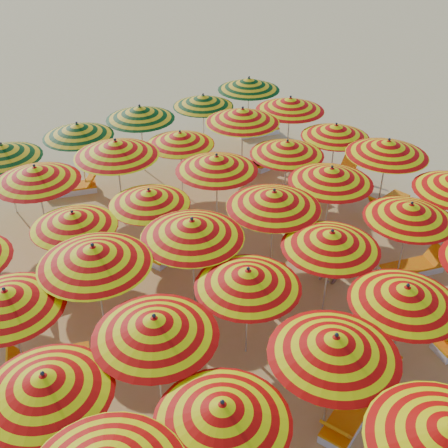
{
  "coord_description": "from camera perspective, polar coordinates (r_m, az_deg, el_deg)",
  "views": [
    {
      "loc": [
        -7.05,
        -9.46,
        9.59
      ],
      "look_at": [
        0.0,
        0.5,
        1.6
      ],
      "focal_mm": 45.0,
      "sensor_mm": 36.0,
      "label": 1
    }
  ],
  "objects": [
    {
      "name": "umbrella_15",
      "position": [
        13.22,
        10.85,
        -1.59
      ],
      "size": [
        3.03,
        3.03,
        2.47
      ],
      "color": "silver",
      "rests_on": "ground"
    },
    {
      "name": "umbrella_16",
      "position": [
        14.82,
        18.4,
        1.21
      ],
      "size": [
        3.06,
        3.06,
        2.44
      ],
      "color": "silver",
      "rests_on": "ground"
    },
    {
      "name": "umbrella_34",
      "position": [
        19.14,
        1.9,
        10.96
      ],
      "size": [
        3.1,
        3.1,
        2.67
      ],
      "color": "silver",
      "rests_on": "ground"
    },
    {
      "name": "umbrella_38",
      "position": [
        19.09,
        -14.65,
        9.22
      ],
      "size": [
        2.69,
        2.69,
        2.45
      ],
      "color": "silver",
      "rests_on": "ground"
    },
    {
      "name": "umbrella_23",
      "position": [
        17.61,
        16.31,
        7.45
      ],
      "size": [
        3.15,
        3.15,
        2.64
      ],
      "color": "silver",
      "rests_on": "ground"
    },
    {
      "name": "lounger_11",
      "position": [
        13.48,
        -17.3,
        -13.18
      ],
      "size": [
        1.83,
        1.11,
        0.69
      ],
      "rotation": [
        0.0,
        0.0,
        2.81
      ],
      "color": "white",
      "rests_on": "ground"
    },
    {
      "name": "lounger_5",
      "position": [
        12.21,
        12.55,
        -18.55
      ],
      "size": [
        1.83,
        1.12,
        0.69
      ],
      "rotation": [
        0.0,
        0.0,
        3.48
      ],
      "color": "white",
      "rests_on": "ground"
    },
    {
      "name": "umbrella_20",
      "position": [
        13.13,
        -3.26,
        -0.47
      ],
      "size": [
        3.21,
        3.21,
        2.63
      ],
      "color": "silver",
      "rests_on": "ground"
    },
    {
      "name": "umbrella_31",
      "position": [
        16.4,
        -18.59,
        4.82
      ],
      "size": [
        2.77,
        2.77,
        2.57
      ],
      "color": "silver",
      "rests_on": "ground"
    },
    {
      "name": "umbrella_27",
      "position": [
        16.19,
        -0.76,
        6.22
      ],
      "size": [
        2.66,
        2.66,
        2.55
      ],
      "color": "silver",
      "rests_on": "ground"
    },
    {
      "name": "umbrella_39",
      "position": [
        19.89,
        -8.54,
        11.12
      ],
      "size": [
        3.05,
        3.05,
        2.53
      ],
      "color": "silver",
      "rests_on": "ground"
    },
    {
      "name": "umbrella_32",
      "position": [
        17.04,
        -10.92,
        7.55
      ],
      "size": [
        2.76,
        2.76,
        2.7
      ],
      "color": "silver",
      "rests_on": "ground"
    },
    {
      "name": "lounger_16",
      "position": [
        18.58,
        7.49,
        2.37
      ],
      "size": [
        1.73,
        0.59,
        0.69
      ],
      "rotation": [
        0.0,
        0.0,
        3.14
      ],
      "color": "white",
      "rests_on": "ground"
    },
    {
      "name": "umbrella_37",
      "position": [
        18.33,
        -21.6,
        6.9
      ],
      "size": [
        2.69,
        2.69,
        2.46
      ],
      "color": "silver",
      "rests_on": "ground"
    },
    {
      "name": "lounger_14",
      "position": [
        15.31,
        -16.0,
        -6.4
      ],
      "size": [
        1.78,
        0.73,
        0.69
      ],
      "rotation": [
        0.0,
        0.0,
        3.05
      ],
      "color": "white",
      "rests_on": "ground"
    },
    {
      "name": "umbrella_13",
      "position": [
        10.71,
        -7.04,
        -10.29
      ],
      "size": [
        2.57,
        2.57,
        2.57
      ],
      "color": "silver",
      "rests_on": "ground"
    },
    {
      "name": "lounger_18",
      "position": [
        20.53,
        2.81,
        5.8
      ],
      "size": [
        1.8,
        0.84,
        0.69
      ],
      "rotation": [
        0.0,
        0.0,
        0.15
      ],
      "color": "white",
      "rests_on": "ground"
    },
    {
      "name": "ground",
      "position": [
        15.21,
        1.09,
        -5.9
      ],
      "size": [
        120.0,
        120.0,
        0.0
      ],
      "primitive_type": "plane",
      "color": "tan",
      "rests_on": "ground"
    },
    {
      "name": "lounger_20",
      "position": [
        19.81,
        -15.16,
        3.51
      ],
      "size": [
        1.83,
        1.11,
        0.69
      ],
      "rotation": [
        0.0,
        0.0,
        -0.33
      ],
      "color": "white",
      "rests_on": "ground"
    },
    {
      "name": "beachgoer_a",
      "position": [
        15.09,
        10.28,
        -3.79
      ],
      "size": [
        0.37,
        0.51,
        1.28
      ],
      "primitive_type": "imported",
      "rotation": [
        0.0,
        0.0,
        1.71
      ],
      "color": "tan",
      "rests_on": "ground"
    },
    {
      "name": "lounger_17",
      "position": [
        20.25,
        11.6,
        4.71
      ],
      "size": [
        1.82,
        0.96,
        0.69
      ],
      "rotation": [
        0.0,
        0.0,
        0.23
      ],
      "color": "white",
      "rests_on": "ground"
    },
    {
      "name": "umbrella_14",
      "position": [
        11.89,
        2.45,
        -5.52
      ],
      "size": [
        2.48,
        2.48,
        2.45
      ],
      "color": "silver",
      "rests_on": "ground"
    },
    {
      "name": "umbrella_18",
      "position": [
        12.17,
        -21.24,
        -7.1
      ],
      "size": [
        2.81,
        2.81,
        2.46
      ],
      "color": "silver",
      "rests_on": "ground"
    },
    {
      "name": "lounger_19",
      "position": [
        21.0,
        4.83,
        6.39
      ],
      "size": [
        1.77,
        0.72,
        0.69
      ],
      "rotation": [
        0.0,
        0.0,
        3.22
      ],
      "color": "white",
      "rests_on": "ground"
    },
    {
      "name": "umbrella_41",
      "position": [
        22.36,
        2.54,
        14.03
      ],
      "size": [
        3.05,
        3.05,
        2.56
      ],
      "color": "silver",
      "rests_on": "ground"
    },
    {
      "name": "umbrella_28",
      "position": [
        17.42,
        6.44,
        7.69
      ],
      "size": [
        2.83,
        2.83,
        2.44
      ],
      "color": "silver",
      "rests_on": "ground"
    },
    {
      "name": "umbrella_7",
      "position": [
        9.47,
        -0.17,
        -18.6
      ],
      "size": [
        2.91,
        2.91,
        2.44
      ],
      "color": "silver",
      "rests_on": "ground"
    },
    {
      "name": "lounger_15",
      "position": [
        16.19,
        -5.47,
        -2.62
      ],
      "size": [
        1.83,
        1.12,
        0.69
      ],
      "rotation": [
        0.0,
        0.0,
        3.48
      ],
      "color": "white",
      "rests_on": "ground"
    },
    {
      "name": "beachgoer_b",
      "position": [
        15.11,
        10.95,
        -3.48
      ],
      "size": [
        0.75,
        0.84,
        1.43
      ],
      "primitive_type": "imported",
      "rotation": [
        0.0,
        0.0,
        4.34
      ],
      "color": "tan",
      "rests_on": "ground"
    },
    {
      "name": "umbrella_12",
      "position": [
        10.27,
        -17.73,
        -15.21
      ],
      "size": [
        2.98,
        2.98,
        2.46
      ],
      "color": "silver",
      "rests_on": "ground"
    },
    {
      "name": "lounger_21",
      "position": [
        23.48,
        3.57,
        9.45
      ],
      "size": [
        1.82,
        1.01,
        0.69
      ],
      "rotation": [
        0.0,
        0.0,
        -0.26
      ],
      "color": "white",
      "rests_on": "ground"
    },
    {
      "name": "lounger_10",
      "position": [
        16.3,
        18.64,
        -4.21
      ],
      "size": [
        1.83,
        1.07,
        0.69
      ],
      "rotation": [
        0.0,
        0.0,
        -0.3
      ],
      "color": "white",
      "rests_on": "ground"
    },
    {
      "name": "umbrella_35",
      "position": [
        20.39,
        6.74,
        12.02
      ],
      "size": [
        2.47,
        2.47,
        2.61
      ],
      "color": "silver",
      "rests_on": "ground"
    },
    {
      "name": "umbrella_29",
      "position": [
        18.92,
        11.28,
        9.27
      ],
      "size": [
        2.89,
        2.89,
        2.4
      ],
      "color": "silver",
      "rests_on": "ground"
    },
    {
      "name": "umbrella_25",
      "position": [
        14.43,
        -15.07,
        0.41
      ],
      "size": [
        2.56,
        2.56,
        2.33
      ],
      "color": "silver",
      "rests_on": "ground"
    },
    {
      "name": "umbrella_8",
      "position": [
        10.46,
        11.21,
        -12.04
      ],
      "size": [
        3.07,
        3.07,
        2.58
      ],
      "color": "silver",
      "rests_on": "ground"
    },
    {
      "name": "umbrella_21",
      "position": [
        14.35,
        5.09,
        2.52
      ],
      "size": [
        2.99,
        2.99,
        2.61
      ],
      "color": "silver",
      "rests_on": "ground"
    },
    {
      "name": "umbrella_9",
      "position": [
        12.04,
        17.99,
        -6.88
      ],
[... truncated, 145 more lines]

